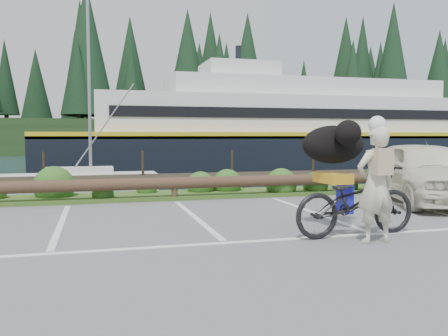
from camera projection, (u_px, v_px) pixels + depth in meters
The scene contains 8 objects.
ground at pixel (220, 238), 7.76m from camera, with size 72.00×72.00×0.00m, color #5A5A5D.
harbor_backdrop at pixel (110, 145), 83.48m from camera, with size 170.00×160.00×30.00m.
vegetation_strip at pixel (170, 195), 12.86m from camera, with size 34.00×1.60×0.10m, color #3D5B21.
log_rail at pixel (175, 200), 12.19m from camera, with size 32.00×0.30×0.60m, color #443021, non-canonical shape.
bicycle at pixel (356, 201), 7.87m from camera, with size 0.78×2.23×1.17m, color black.
cyclist at pixel (376, 185), 7.35m from camera, with size 0.67×0.44×1.83m, color beige.
dog at pixel (333, 145), 8.48m from camera, with size 1.19×0.58×0.68m, color black.
parked_car at pixel (424, 172), 11.73m from camera, with size 1.83×4.55×1.55m, color silver.
Camera 1 is at (-1.93, -7.42, 1.68)m, focal length 38.00 mm.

